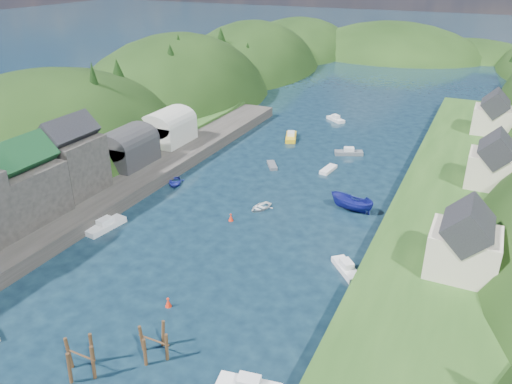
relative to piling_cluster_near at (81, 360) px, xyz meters
The scene contains 14 objects.
ground 54.65m from the piling_cluster_near, 88.50° to the left, with size 600.00×600.00×0.00m, color black.
hillside_left 91.24m from the piling_cluster_near, 118.69° to the left, with size 44.00×245.56×52.00m.
far_hills 179.05m from the piling_cluster_near, 89.15° to the left, with size 103.00×68.00×44.00m.
hill_trees 68.93m from the piling_cluster_near, 88.56° to the left, with size 92.09×150.17×12.22m.
quay_left 33.40m from the piling_cluster_near, 132.52° to the left, with size 12.00×110.00×2.00m, color #2D2B28.
terrace_left_grass 38.47m from the piling_cluster_near, 140.23° to the left, with size 12.00×110.00×2.50m, color #234719.
boat_sheds 50.21m from the piling_cluster_near, 119.39° to the left, with size 7.00×21.00×7.50m.
terrace_right 51.86m from the piling_cluster_near, 59.36° to the left, with size 16.00×120.00×2.40m, color #234719.
right_bank_cottages 60.74m from the piling_cluster_near, 60.93° to the left, with size 9.00×59.24×8.41m.
piling_cluster_near is the anchor object (origin of this frame).
piling_cluster_far 6.33m from the piling_cluster_near, 45.18° to the left, with size 3.29×3.06×3.42m.
channel_buoy_near 11.00m from the piling_cluster_near, 81.86° to the left, with size 0.70×0.70×1.10m.
channel_buoy_far 30.40m from the piling_cluster_near, 92.59° to the left, with size 0.70×0.70×1.10m.
moored_boats 40.12m from the piling_cluster_near, 86.09° to the left, with size 36.51×85.90×2.47m.
Camera 1 is at (26.45, -27.99, 33.03)m, focal length 35.00 mm.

